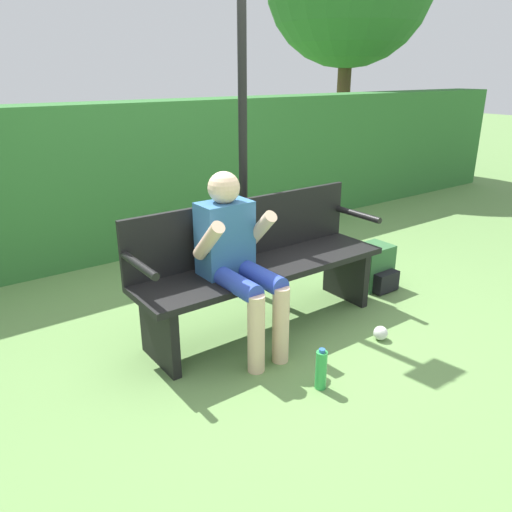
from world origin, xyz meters
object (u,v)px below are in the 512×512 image
Objects in this scene: backpack at (373,268)px; signpost at (243,101)px; person_seated at (236,254)px; park_bench at (259,263)px; water_bottle at (321,370)px.

signpost reaches higher than backpack.
person_seated is at bearing -128.39° from signpost.
person_seated is at bearing -153.34° from park_bench.
backpack is at bearing -2.26° from park_bench.
backpack is at bearing 30.67° from water_bottle.
backpack is (1.52, 0.10, -0.49)m from person_seated.
signpost is at bearing 72.60° from water_bottle.
park_bench reaches higher than backpack.
water_bottle is 2.10m from signpost.
backpack is 1.81m from signpost.
water_bottle is at bearing -149.33° from backpack.
water_bottle is 0.10× the size of signpost.
park_bench is at bearing -114.96° from signpost.
park_bench is 0.98m from water_bottle.
park_bench is at bearing 26.66° from person_seated.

